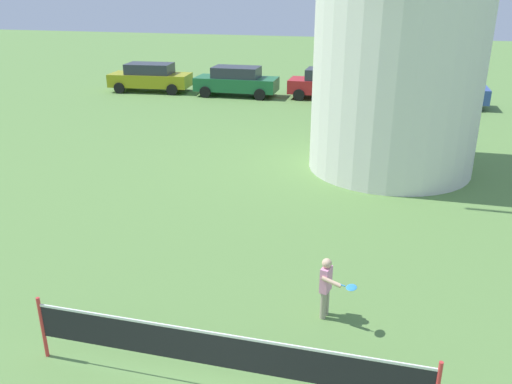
% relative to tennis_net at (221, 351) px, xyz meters
% --- Properties ---
extents(tennis_net, '(6.03, 0.06, 1.10)m').
position_rel_tennis_net_xyz_m(tennis_net, '(0.00, 0.00, 0.00)').
color(tennis_net, red).
rests_on(tennis_net, ground_plane).
extents(player_far, '(0.69, 0.62, 1.18)m').
position_rel_tennis_net_xyz_m(player_far, '(1.24, 2.22, -0.02)').
color(player_far, '#9E937F').
rests_on(player_far, ground_plane).
extents(parked_car_mustard, '(4.60, 2.21, 1.56)m').
position_rel_tennis_net_xyz_m(parked_car_mustard, '(-11.19, 21.50, 0.12)').
color(parked_car_mustard, '#999919').
rests_on(parked_car_mustard, ground_plane).
extents(parked_car_green, '(4.42, 1.93, 1.56)m').
position_rel_tennis_net_xyz_m(parked_car_green, '(-6.13, 21.47, 0.12)').
color(parked_car_green, '#1E6638').
rests_on(parked_car_green, ground_plane).
extents(parked_car_red, '(4.06, 1.89, 1.56)m').
position_rel_tennis_net_xyz_m(parked_car_red, '(-1.26, 21.92, 0.12)').
color(parked_car_red, red).
rests_on(parked_car_red, ground_plane).
extents(parked_car_blue, '(4.34, 1.92, 1.56)m').
position_rel_tennis_net_xyz_m(parked_car_blue, '(4.38, 21.43, 0.12)').
color(parked_car_blue, '#334C99').
rests_on(parked_car_blue, ground_plane).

